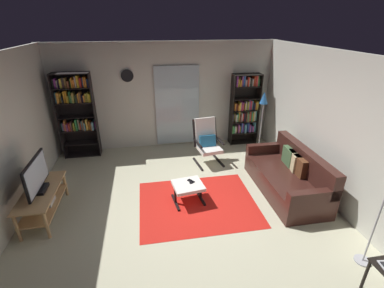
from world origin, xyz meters
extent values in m
plane|color=#BCBA9A|center=(0.00, 0.00, 0.00)|extent=(7.02, 7.02, 0.00)
cube|color=silver|center=(0.00, 2.90, 1.30)|extent=(5.60, 0.06, 2.60)
cube|color=silver|center=(2.70, 0.00, 1.30)|extent=(0.06, 6.00, 2.60)
cube|color=silver|center=(0.29, 2.83, 1.05)|extent=(1.10, 0.01, 2.00)
cube|color=red|center=(0.31, 0.21, 0.00)|extent=(2.08, 1.69, 0.01)
cube|color=tan|center=(-2.29, 0.33, 0.49)|extent=(0.51, 1.23, 0.02)
cube|color=tan|center=(-2.29, 0.33, 0.23)|extent=(0.47, 1.17, 0.02)
cylinder|color=tan|center=(-2.09, -0.24, 0.24)|extent=(0.05, 0.05, 0.48)
cylinder|color=tan|center=(-2.09, 0.90, 0.24)|extent=(0.05, 0.05, 0.48)
cylinder|color=tan|center=(-2.49, -0.24, 0.24)|extent=(0.05, 0.05, 0.48)
cylinder|color=tan|center=(-2.49, 0.90, 0.24)|extent=(0.05, 0.05, 0.48)
cube|color=silver|center=(-2.29, 0.33, 0.27)|extent=(0.30, 0.28, 0.07)
cube|color=black|center=(-2.29, 0.33, 0.53)|extent=(0.20, 0.32, 0.05)
cube|color=black|center=(-2.29, 0.33, 0.81)|extent=(0.04, 0.88, 0.52)
cube|color=silver|center=(-2.27, 0.33, 0.81)|extent=(0.01, 0.83, 0.47)
cube|color=black|center=(-2.48, 2.60, 1.00)|extent=(0.02, 0.30, 2.00)
cube|color=black|center=(-1.68, 2.60, 1.00)|extent=(0.02, 0.30, 2.00)
cube|color=black|center=(-2.08, 2.74, 1.00)|extent=(0.82, 0.02, 2.00)
cube|color=black|center=(-2.08, 2.60, 0.02)|extent=(0.79, 0.28, 0.02)
cube|color=black|center=(-2.08, 2.60, 0.33)|extent=(0.79, 0.28, 0.02)
cube|color=black|center=(-2.08, 2.60, 0.67)|extent=(0.79, 0.28, 0.02)
cube|color=black|center=(-2.08, 2.60, 1.00)|extent=(0.79, 0.28, 0.02)
cube|color=black|center=(-2.08, 2.60, 1.33)|extent=(0.79, 0.28, 0.02)
cube|color=black|center=(-2.08, 2.60, 1.67)|extent=(0.79, 0.28, 0.02)
cube|color=black|center=(-2.08, 2.60, 1.98)|extent=(0.79, 0.28, 0.02)
cube|color=teal|center=(-2.45, 2.61, 0.76)|extent=(0.03, 0.11, 0.18)
cube|color=#9B498B|center=(-2.41, 2.60, 0.77)|extent=(0.03, 0.12, 0.19)
cube|color=orange|center=(-2.38, 2.60, 0.81)|extent=(0.02, 0.16, 0.26)
cube|color=#9C4582|center=(-2.33, 2.58, 0.75)|extent=(0.04, 0.17, 0.16)
cube|color=red|center=(-2.28, 2.60, 0.76)|extent=(0.04, 0.18, 0.18)
cube|color=brown|center=(-2.24, 2.60, 0.78)|extent=(0.03, 0.22, 0.22)
cube|color=olive|center=(-2.20, 2.62, 0.75)|extent=(0.03, 0.13, 0.16)
cube|color=olive|center=(-2.17, 2.61, 0.77)|extent=(0.03, 0.24, 0.20)
cube|color=#308B44|center=(-2.13, 2.61, 0.81)|extent=(0.03, 0.21, 0.26)
cube|color=beige|center=(-2.08, 2.61, 0.80)|extent=(0.03, 0.11, 0.25)
cube|color=#C73D2B|center=(-2.04, 2.59, 0.76)|extent=(0.03, 0.11, 0.18)
cube|color=teal|center=(-2.00, 2.59, 0.78)|extent=(0.03, 0.13, 0.22)
cube|color=brown|center=(-1.97, 2.58, 0.80)|extent=(0.03, 0.19, 0.25)
cube|color=#5A959F|center=(-1.94, 2.58, 0.76)|extent=(0.02, 0.21, 0.18)
cube|color=gold|center=(-1.89, 2.58, 0.80)|extent=(0.04, 0.17, 0.26)
cube|color=orange|center=(-1.84, 2.61, 0.77)|extent=(0.04, 0.17, 0.20)
cube|color=brown|center=(-1.79, 2.58, 0.76)|extent=(0.03, 0.23, 0.18)
cube|color=#5A90A3|center=(-1.76, 2.58, 0.77)|extent=(0.04, 0.23, 0.19)
cube|color=#973485|center=(-1.72, 2.59, 0.76)|extent=(0.03, 0.11, 0.18)
cube|color=teal|center=(-2.44, 2.59, 1.46)|extent=(0.03, 0.12, 0.24)
cube|color=orange|center=(-2.40, 2.61, 1.46)|extent=(0.04, 0.21, 0.23)
cube|color=gold|center=(-2.36, 2.62, 1.44)|extent=(0.03, 0.11, 0.21)
cube|color=black|center=(-2.32, 2.60, 1.42)|extent=(0.03, 0.19, 0.15)
cube|color=orange|center=(-2.27, 2.60, 1.47)|extent=(0.03, 0.11, 0.26)
cube|color=orange|center=(-2.23, 2.60, 1.47)|extent=(0.03, 0.12, 0.26)
cube|color=#A18A26|center=(-2.19, 2.58, 1.42)|extent=(0.02, 0.17, 0.16)
cube|color=#2F783C|center=(-2.16, 2.60, 1.46)|extent=(0.03, 0.11, 0.24)
cube|color=#3E7C46|center=(-2.12, 2.62, 1.43)|extent=(0.02, 0.22, 0.18)
cube|color=olive|center=(-2.08, 2.60, 1.45)|extent=(0.04, 0.19, 0.23)
cube|color=#3F8A51|center=(-2.04, 2.61, 1.42)|extent=(0.03, 0.12, 0.15)
cube|color=#2C2C28|center=(-2.00, 2.59, 1.43)|extent=(0.03, 0.22, 0.18)
cube|color=orange|center=(-1.97, 2.58, 1.44)|extent=(0.02, 0.18, 0.21)
cube|color=brown|center=(-1.94, 2.60, 1.46)|extent=(0.04, 0.22, 0.23)
cube|color=black|center=(-1.89, 2.60, 1.42)|extent=(0.02, 0.17, 0.16)
cube|color=orange|center=(-1.86, 2.60, 1.42)|extent=(0.03, 0.15, 0.16)
cube|color=olive|center=(-1.81, 2.59, 1.44)|extent=(0.04, 0.12, 0.20)
cube|color=gold|center=(-1.77, 2.61, 1.45)|extent=(0.02, 0.19, 0.22)
cube|color=gold|center=(-1.73, 2.59, 1.44)|extent=(0.04, 0.19, 0.20)
cube|color=black|center=(-2.45, 2.60, 1.77)|extent=(0.03, 0.14, 0.20)
cube|color=#8B308F|center=(-2.40, 2.60, 1.78)|extent=(0.04, 0.12, 0.21)
cube|color=beige|center=(-2.37, 2.60, 1.76)|extent=(0.03, 0.13, 0.17)
cube|color=#1B1932|center=(-2.33, 2.59, 1.77)|extent=(0.03, 0.15, 0.18)
cube|color=gold|center=(-2.29, 2.60, 1.78)|extent=(0.04, 0.15, 0.20)
cube|color=#2F2425|center=(-2.24, 2.59, 1.78)|extent=(0.04, 0.14, 0.22)
cube|color=brown|center=(-2.19, 2.62, 1.78)|extent=(0.04, 0.16, 0.22)
cube|color=brown|center=(-2.14, 2.58, 1.75)|extent=(0.04, 0.14, 0.15)
cube|color=#3B843F|center=(-2.09, 2.61, 1.77)|extent=(0.03, 0.11, 0.19)
cube|color=orange|center=(-2.05, 2.60, 1.78)|extent=(0.02, 0.20, 0.22)
cube|color=orange|center=(-2.02, 2.59, 1.76)|extent=(0.03, 0.13, 0.18)
cube|color=beige|center=(-1.98, 2.61, 1.79)|extent=(0.03, 0.17, 0.24)
cube|color=gold|center=(-1.93, 2.61, 1.80)|extent=(0.04, 0.18, 0.26)
cube|color=red|center=(-1.88, 2.61, 1.77)|extent=(0.04, 0.15, 0.20)
cube|color=#3D5CB1|center=(-1.83, 2.61, 1.78)|extent=(0.03, 0.11, 0.21)
cube|color=orange|center=(-1.80, 2.60, 1.79)|extent=(0.02, 0.22, 0.24)
cube|color=orange|center=(-1.76, 2.60, 1.79)|extent=(0.03, 0.21, 0.23)
cube|color=#3D58A7|center=(-1.73, 2.61, 1.76)|extent=(0.04, 0.14, 0.17)
cube|color=black|center=(1.66, 2.67, 0.92)|extent=(0.02, 0.30, 1.83)
cube|color=black|center=(2.36, 2.67, 0.92)|extent=(0.02, 0.30, 1.83)
cube|color=black|center=(2.01, 2.81, 0.92)|extent=(0.72, 0.02, 1.83)
cube|color=black|center=(2.01, 2.67, 0.02)|extent=(0.69, 0.28, 0.02)
cube|color=black|center=(2.01, 2.67, 0.31)|extent=(0.69, 0.28, 0.02)
cube|color=black|center=(2.01, 2.67, 0.61)|extent=(0.69, 0.28, 0.02)
cube|color=black|center=(2.01, 2.67, 0.92)|extent=(0.69, 0.28, 0.02)
cube|color=black|center=(2.01, 2.67, 1.22)|extent=(0.69, 0.28, 0.02)
cube|color=black|center=(2.01, 2.67, 1.53)|extent=(0.69, 0.28, 0.02)
cube|color=black|center=(2.01, 2.67, 1.81)|extent=(0.69, 0.28, 0.02)
cube|color=#39873A|center=(1.70, 2.65, 0.42)|extent=(0.03, 0.20, 0.22)
cube|color=#328854|center=(1.74, 2.68, 0.40)|extent=(0.03, 0.23, 0.18)
cube|color=beige|center=(1.78, 2.66, 0.41)|extent=(0.04, 0.18, 0.20)
cube|color=orange|center=(1.83, 2.68, 0.40)|extent=(0.03, 0.11, 0.16)
cube|color=#98498B|center=(1.87, 2.68, 0.42)|extent=(0.03, 0.23, 0.22)
cube|color=gold|center=(1.91, 2.67, 0.39)|extent=(0.03, 0.14, 0.16)
cube|color=#3A59B0|center=(1.95, 2.66, 0.45)|extent=(0.03, 0.18, 0.26)
cube|color=#983896|center=(2.00, 2.68, 0.43)|extent=(0.04, 0.13, 0.23)
cube|color=teal|center=(2.04, 2.65, 0.43)|extent=(0.04, 0.23, 0.23)
cube|color=#2A58AC|center=(2.09, 2.68, 0.43)|extent=(0.04, 0.11, 0.22)
cube|color=#3C56B3|center=(2.14, 2.68, 0.44)|extent=(0.03, 0.19, 0.26)
cube|color=#923F8A|center=(2.18, 2.66, 0.41)|extent=(0.04, 0.20, 0.20)
cube|color=#376DAD|center=(2.22, 2.68, 0.39)|extent=(0.02, 0.16, 0.16)
cube|color=#894384|center=(2.26, 2.66, 0.39)|extent=(0.04, 0.17, 0.16)
cube|color=teal|center=(2.31, 2.68, 0.45)|extent=(0.03, 0.19, 0.26)
cube|color=black|center=(1.70, 2.65, 0.73)|extent=(0.03, 0.14, 0.23)
cube|color=olive|center=(1.74, 2.68, 0.73)|extent=(0.03, 0.10, 0.22)
cube|color=beige|center=(1.78, 2.66, 0.71)|extent=(0.04, 0.15, 0.19)
cube|color=#347D53|center=(1.83, 2.65, 0.73)|extent=(0.03, 0.10, 0.22)
cube|color=gold|center=(1.87, 2.68, 0.75)|extent=(0.03, 0.14, 0.27)
cube|color=brown|center=(1.90, 2.66, 0.70)|extent=(0.03, 0.18, 0.17)
cube|color=beige|center=(1.94, 2.68, 0.73)|extent=(0.03, 0.13, 0.23)
cube|color=red|center=(1.98, 2.67, 0.72)|extent=(0.03, 0.11, 0.21)
cube|color=#26212F|center=(2.02, 2.69, 0.73)|extent=(0.03, 0.20, 0.23)
cube|color=brown|center=(2.06, 2.65, 0.74)|extent=(0.02, 0.22, 0.25)
cube|color=#307B43|center=(2.09, 2.66, 0.75)|extent=(0.02, 0.24, 0.26)
cube|color=brown|center=(2.11, 2.65, 0.73)|extent=(0.02, 0.22, 0.22)
cube|color=#C2372E|center=(2.16, 2.65, 0.75)|extent=(0.04, 0.14, 0.27)
cube|color=#36824D|center=(2.20, 2.67, 0.75)|extent=(0.03, 0.24, 0.26)
cube|color=orange|center=(2.23, 2.68, 0.74)|extent=(0.03, 0.23, 0.24)
cube|color=beige|center=(2.28, 2.68, 0.75)|extent=(0.04, 0.18, 0.27)
cube|color=teal|center=(2.32, 2.68, 0.75)|extent=(0.04, 0.16, 0.26)
cube|color=#2B2428|center=(1.69, 2.69, 1.03)|extent=(0.02, 0.11, 0.22)
cube|color=orange|center=(1.74, 2.68, 1.02)|extent=(0.04, 0.18, 0.19)
cube|color=#904182|center=(1.78, 2.69, 1.00)|extent=(0.02, 0.12, 0.16)
cube|color=orange|center=(1.82, 2.67, 1.00)|extent=(0.03, 0.23, 0.16)
cube|color=gold|center=(1.86, 2.65, 1.03)|extent=(0.03, 0.18, 0.22)
cube|color=#983F92|center=(1.90, 2.69, 1.04)|extent=(0.03, 0.23, 0.23)
cube|color=#C03434|center=(1.93, 2.68, 1.01)|extent=(0.03, 0.23, 0.17)
cube|color=#9F358B|center=(1.96, 2.69, 1.03)|extent=(0.03, 0.16, 0.21)
cube|color=gold|center=(2.00, 2.66, 1.01)|extent=(0.02, 0.16, 0.18)
cube|color=#BDB6A6|center=(2.03, 2.67, 1.03)|extent=(0.04, 0.13, 0.22)
cube|color=olive|center=(2.08, 2.67, 1.03)|extent=(0.04, 0.15, 0.22)
cube|color=#8D4197|center=(2.12, 2.67, 1.06)|extent=(0.03, 0.14, 0.27)
cube|color=red|center=(2.16, 2.68, 1.04)|extent=(0.04, 0.16, 0.23)
cube|color=teal|center=(2.20, 2.68, 1.04)|extent=(0.03, 0.11, 0.22)
cube|color=#1C1F35|center=(2.25, 2.67, 1.01)|extent=(0.04, 0.18, 0.17)
cube|color=orange|center=(2.29, 2.66, 1.02)|extent=(0.02, 0.17, 0.20)
cube|color=gold|center=(2.32, 2.68, 1.03)|extent=(0.03, 0.22, 0.22)
cube|color=#29302C|center=(1.70, 2.67, 1.67)|extent=(0.03, 0.13, 0.26)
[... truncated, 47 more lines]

